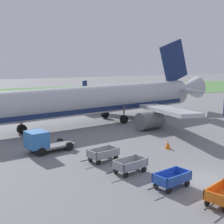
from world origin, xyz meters
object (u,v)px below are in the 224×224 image
object	(u,v)px
baggage_cart_third_in_row	(172,179)
baggage_cart_far_end	(103,154)
baggage_cart_fourth_in_row	(130,165)
traffic_cone_mid_apron	(168,145)
airplane	(105,99)
service_truck_beside_carts	(42,141)
baggage_cart_second_in_row	(224,195)

from	to	relation	value
baggage_cart_third_in_row	baggage_cart_far_end	bearing A→B (deg)	108.63
baggage_cart_fourth_in_row	baggage_cart_third_in_row	bearing A→B (deg)	-68.30
baggage_cart_fourth_in_row	traffic_cone_mid_apron	bearing A→B (deg)	36.36
airplane	baggage_cart_fourth_in_row	distance (m)	19.46
baggage_cart_fourth_in_row	service_truck_beside_carts	distance (m)	9.33
baggage_cart_second_in_row	service_truck_beside_carts	world-z (taller)	service_truck_beside_carts
baggage_cart_second_in_row	service_truck_beside_carts	bearing A→B (deg)	119.57
baggage_cart_far_end	baggage_cart_third_in_row	bearing A→B (deg)	-71.37
baggage_cart_third_in_row	baggage_cart_far_end	world-z (taller)	same
service_truck_beside_carts	traffic_cone_mid_apron	world-z (taller)	service_truck_beside_carts
baggage_cart_far_end	airplane	bearing A→B (deg)	68.56
baggage_cart_second_in_row	baggage_cart_far_end	size ratio (longest dim) A/B	0.99
airplane	baggage_cart_far_end	bearing A→B (deg)	-111.44
airplane	service_truck_beside_carts	distance (m)	15.24
baggage_cart_third_in_row	traffic_cone_mid_apron	bearing A→B (deg)	59.95
traffic_cone_mid_apron	baggage_cart_far_end	bearing A→B (deg)	-170.83
baggage_cart_second_in_row	baggage_cart_fourth_in_row	xyz separation A→B (m)	(-2.96, 6.94, 0.00)
baggage_cart_far_end	traffic_cone_mid_apron	xyz separation A→B (m)	(7.05, 1.14, -0.24)
airplane	service_truck_beside_carts	world-z (taller)	airplane
baggage_cart_second_in_row	traffic_cone_mid_apron	distance (m)	11.89
baggage_cart_fourth_in_row	traffic_cone_mid_apron	world-z (taller)	baggage_cart_fourth_in_row
service_truck_beside_carts	traffic_cone_mid_apron	bearing A→B (deg)	-15.31
airplane	traffic_cone_mid_apron	xyz separation A→B (m)	(1.06, -14.11, -2.69)
baggage_cart_far_end	service_truck_beside_carts	size ratio (longest dim) A/B	0.76
airplane	baggage_cart_third_in_row	world-z (taller)	airplane
baggage_cart_third_in_row	service_truck_beside_carts	size ratio (longest dim) A/B	0.76
airplane	baggage_cart_far_end	distance (m)	16.56
baggage_cart_fourth_in_row	baggage_cart_far_end	world-z (taller)	same
baggage_cart_fourth_in_row	traffic_cone_mid_apron	distance (m)	7.62
service_truck_beside_carts	traffic_cone_mid_apron	xyz separation A→B (m)	(11.45, -3.13, -0.74)
baggage_cart_far_end	traffic_cone_mid_apron	world-z (taller)	baggage_cart_far_end
baggage_cart_second_in_row	baggage_cart_far_end	xyz separation A→B (m)	(-3.88, 10.32, 0.00)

